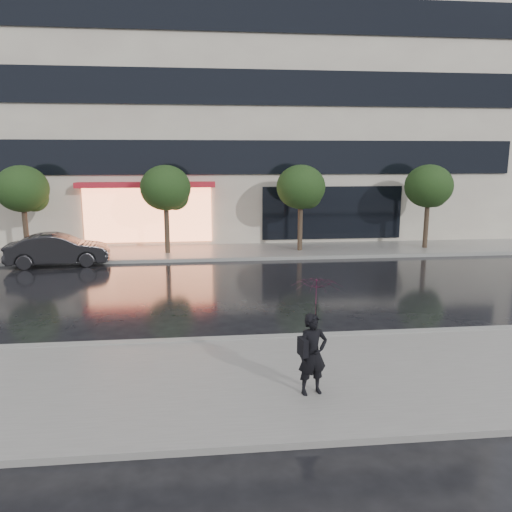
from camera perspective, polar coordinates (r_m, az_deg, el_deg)
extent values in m
plane|color=black|center=(13.02, 0.45, -8.19)|extent=(120.00, 120.00, 0.00)
cube|color=slate|center=(10.02, 2.65, -14.04)|extent=(60.00, 4.50, 0.12)
cube|color=slate|center=(22.89, -2.50, 0.52)|extent=(60.00, 3.50, 0.12)
cube|color=gray|center=(12.07, 1.00, -9.45)|extent=(60.00, 0.25, 0.14)
cube|color=gray|center=(21.18, -2.19, -0.34)|extent=(60.00, 0.25, 0.14)
cube|color=beige|center=(30.58, -3.65, 20.05)|extent=(30.00, 12.00, 18.00)
cube|color=black|center=(24.18, -2.85, 11.20)|extent=(28.00, 0.12, 1.60)
cube|color=black|center=(24.38, -2.93, 18.74)|extent=(28.00, 0.12, 1.60)
cube|color=black|center=(25.00, -3.01, 26.03)|extent=(28.00, 0.12, 1.60)
cube|color=#FF8C59|center=(24.41, -12.23, 4.60)|extent=(6.00, 0.10, 2.60)
cube|color=red|center=(23.96, -12.46, 7.95)|extent=(6.40, 0.70, 0.25)
cube|color=black|center=(25.12, 8.72, 4.91)|extent=(7.00, 0.10, 2.60)
cylinder|color=#33261C|center=(23.68, -24.79, 2.39)|extent=(0.22, 0.22, 2.20)
ellipsoid|color=black|center=(23.49, -25.17, 6.97)|extent=(2.20, 2.20, 1.98)
sphere|color=black|center=(23.58, -24.01, 6.10)|extent=(1.20, 1.20, 1.20)
cylinder|color=#33261C|center=(22.49, -10.14, 2.84)|extent=(0.22, 0.22, 2.20)
ellipsoid|color=black|center=(22.29, -10.31, 7.67)|extent=(2.20, 2.20, 1.98)
sphere|color=black|center=(22.49, -9.21, 6.72)|extent=(1.20, 1.20, 1.20)
cylinder|color=#33261C|center=(22.86, 5.06, 3.11)|extent=(0.22, 0.22, 2.20)
ellipsoid|color=black|center=(22.67, 5.14, 7.87)|extent=(2.20, 2.20, 1.98)
sphere|color=black|center=(22.97, 6.01, 6.90)|extent=(1.20, 1.20, 1.20)
cylinder|color=#33261C|center=(24.73, 18.85, 3.17)|extent=(0.22, 0.22, 2.20)
ellipsoid|color=black|center=(24.55, 19.13, 7.56)|extent=(2.20, 2.20, 1.98)
sphere|color=black|center=(24.93, 19.72, 6.64)|extent=(1.20, 1.20, 1.20)
imported|color=black|center=(21.62, -21.66, 0.67)|extent=(4.09, 1.85, 1.30)
imported|color=black|center=(9.16, 6.50, -11.08)|extent=(0.61, 0.47, 1.50)
imported|color=#400B22|center=(8.85, 6.93, -5.00)|extent=(1.06, 1.07, 0.81)
cylinder|color=black|center=(8.99, 6.87, -7.78)|extent=(0.02, 0.02, 0.75)
cube|color=black|center=(8.97, 5.37, -10.32)|extent=(0.16, 0.30, 0.32)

